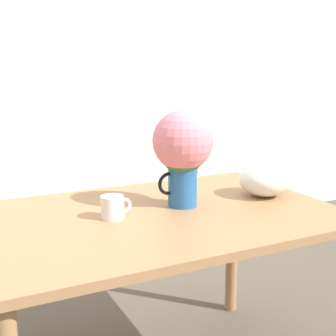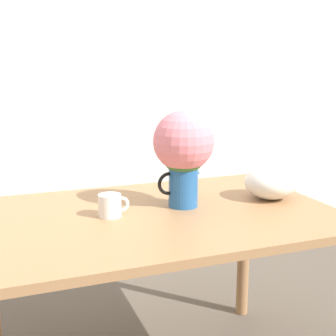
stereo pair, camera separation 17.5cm
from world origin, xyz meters
name	(u,v)px [view 2 (the right image)]	position (x,y,z in m)	size (l,w,h in m)	color
wall_back	(43,59)	(0.00, 1.89, 1.30)	(8.00, 0.05, 2.60)	silver
table	(156,237)	(0.19, 0.22, 0.63)	(1.32, 0.87, 0.72)	#A3754C
flower_vase	(183,149)	(0.32, 0.26, 0.95)	(0.23, 0.23, 0.37)	#235B9E
coffee_mug	(111,205)	(0.03, 0.24, 0.76)	(0.11, 0.08, 0.08)	white
white_bowl	(270,183)	(0.69, 0.24, 0.79)	(0.21, 0.21, 0.13)	silver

